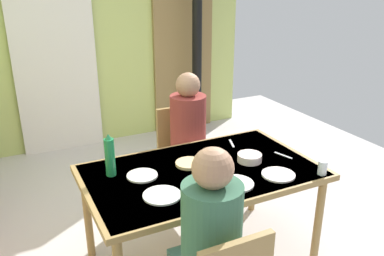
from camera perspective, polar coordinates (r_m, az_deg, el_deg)
ground_plane at (r=3.13m, az=-4.82°, el=-17.70°), size 6.35×6.35×0.00m
wall_back at (r=4.85m, az=-16.40°, el=12.88°), size 4.22×0.10×2.68m
door_wooden at (r=5.22m, az=-1.26°, el=10.47°), size 0.80×0.05×2.00m
stove_pipe_column at (r=4.96m, az=0.72°, el=13.86°), size 0.12×0.12×2.68m
curtain_panel at (r=4.74m, az=-18.91°, el=9.82°), size 0.90×0.03×2.25m
dining_table at (r=2.73m, az=1.41°, el=-7.18°), size 1.56×0.93×0.72m
chair_far_diner at (r=3.56m, az=-1.40°, el=-3.14°), size 0.40×0.40×0.87m
person_near_diner at (r=2.03m, az=2.59°, el=-14.12°), size 0.30×0.37×0.77m
person_far_diner at (r=3.34m, az=-0.45°, el=0.45°), size 0.30×0.37×0.77m
water_bottle_green_near at (r=2.36m, az=3.63°, el=-6.85°), size 0.07×0.07×0.27m
water_bottle_green_far at (r=2.63m, az=-11.58°, el=-3.92°), size 0.07×0.07×0.29m
serving_bowl_center at (r=2.84m, az=8.16°, el=-4.19°), size 0.17×0.17×0.05m
dinner_plate_near_left at (r=2.64m, az=-7.07°, el=-6.70°), size 0.20×0.20×0.01m
dinner_plate_near_right at (r=2.41m, az=-4.28°, el=-9.49°), size 0.23×0.23×0.01m
dinner_plate_far_center at (r=2.54m, az=6.21°, el=-7.84°), size 0.23×0.23×0.01m
dinner_plate_far_side at (r=2.69m, az=12.15°, el=-6.48°), size 0.22×0.22×0.01m
drinking_glass_by_near_diner at (r=2.76m, az=18.03°, el=-5.38°), size 0.06×0.06×0.09m
bread_plate_sliced at (r=2.77m, az=-0.40°, el=-5.04°), size 0.19×0.19×0.02m
cutlery_knife_near at (r=2.98m, az=12.81°, el=-3.80°), size 0.06×0.15×0.00m
cutlery_fork_near at (r=3.12m, az=5.66°, el=-2.19°), size 0.07×0.15×0.00m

